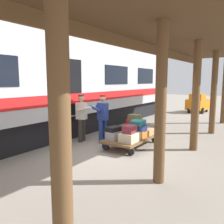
{
  "coord_description": "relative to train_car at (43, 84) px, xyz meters",
  "views": [
    {
      "loc": [
        -3.81,
        5.88,
        2.19
      ],
      "look_at": [
        0.46,
        -0.36,
        1.15
      ],
      "focal_mm": 36.46,
      "sensor_mm": 36.0,
      "label": 1
    }
  ],
  "objects": [
    {
      "name": "suitcase_red_plastic",
      "position": [
        -3.37,
        -1.29,
        -1.35
      ],
      "size": [
        0.47,
        0.54,
        0.24
      ],
      "primitive_type": "cube",
      "rotation": [
        0.0,
        0.0,
        -0.16
      ],
      "color": "#AD231E",
      "rests_on": "suitcase_slate_roller"
    },
    {
      "name": "suitcase_gray_aluminum",
      "position": [
        -3.36,
        -0.06,
        -1.6
      ],
      "size": [
        0.46,
        0.65,
        0.27
      ],
      "primitive_type": "cube",
      "rotation": [
        0.0,
        0.0,
        -0.15
      ],
      "color": "#9EA0A5",
      "rests_on": "luggage_cart"
    },
    {
      "name": "suitcase_navy_fabric",
      "position": [
        -3.86,
        -0.65,
        -1.41
      ],
      "size": [
        0.5,
        0.51,
        0.19
      ],
      "primitive_type": "cube",
      "rotation": [
        0.0,
        0.0,
        -0.22
      ],
      "color": "navy",
      "rests_on": "suitcase_orange_carryall"
    },
    {
      "name": "suitcase_olive_duffel",
      "position": [
        -3.36,
        -1.3,
        -1.16
      ],
      "size": [
        0.38,
        0.39,
        0.15
      ],
      "primitive_type": "cube",
      "rotation": [
        0.0,
        0.0,
        -0.05
      ],
      "color": "brown",
      "rests_on": "suitcase_red_plastic"
    },
    {
      "name": "suitcase_burgundy_valise",
      "position": [
        -3.88,
        -0.05,
        -1.34
      ],
      "size": [
        0.34,
        0.44,
        0.23
      ],
      "primitive_type": "cube",
      "rotation": [
        0.0,
        0.0,
        0.05
      ],
      "color": "maroon",
      "rests_on": "suitcase_cream_canvas"
    },
    {
      "name": "suitcase_teal_softside",
      "position": [
        -3.83,
        -0.69,
        -1.24
      ],
      "size": [
        0.46,
        0.59,
        0.15
      ],
      "primitive_type": "cube",
      "rotation": [
        0.0,
        0.0,
        0.12
      ],
      "color": "#1E666B",
      "rests_on": "suitcase_navy_fabric"
    },
    {
      "name": "suitcase_orange_carryall",
      "position": [
        -3.87,
        -0.66,
        -1.62
      ],
      "size": [
        0.41,
        0.5,
        0.23
      ],
      "primitive_type": "cube",
      "rotation": [
        0.0,
        0.0,
        -0.02
      ],
      "color": "#CC6B23",
      "rests_on": "luggage_cart"
    },
    {
      "name": "ground_plane",
      "position": [
        -3.48,
        -0.0,
        -2.06
      ],
      "size": [
        60.0,
        60.0,
        0.0
      ],
      "primitive_type": "plane",
      "color": "gray"
    },
    {
      "name": "porter_in_overalls",
      "position": [
        -2.52,
        -0.48,
        -1.14
      ],
      "size": [
        0.7,
        0.48,
        1.7
      ],
      "color": "navy",
      "rests_on": "ground_plane"
    },
    {
      "name": "suitcase_slate_roller",
      "position": [
        -3.36,
        -1.26,
        -1.6
      ],
      "size": [
        0.55,
        0.5,
        0.26
      ],
      "primitive_type": "cube",
      "rotation": [
        0.0,
        0.0,
        0.12
      ],
      "color": "#4C515B",
      "rests_on": "luggage_cart"
    },
    {
      "name": "luggage_cart",
      "position": [
        -3.62,
        -0.66,
        -1.78
      ],
      "size": [
        1.17,
        2.18,
        0.33
      ],
      "color": "brown",
      "rests_on": "ground_plane"
    },
    {
      "name": "platform_canopy",
      "position": [
        -5.4,
        -0.0,
        1.18
      ],
      "size": [
        3.2,
        14.82,
        3.56
      ],
      "color": "brown",
      "rests_on": "ground_plane"
    },
    {
      "name": "baggage_tug",
      "position": [
        -3.34,
        -10.51,
        -1.43
      ],
      "size": [
        1.43,
        1.89,
        1.3
      ],
      "color": "orange",
      "rests_on": "ground_plane"
    },
    {
      "name": "suitcase_tan_vintage",
      "position": [
        -3.87,
        -1.26,
        -1.64
      ],
      "size": [
        0.48,
        0.53,
        0.2
      ],
      "primitive_type": "cube",
      "rotation": [
        0.0,
        0.0,
        -0.02
      ],
      "color": "tan",
      "rests_on": "luggage_cart"
    },
    {
      "name": "suitcase_brown_leather",
      "position": [
        -3.36,
        -0.66,
        -1.65
      ],
      "size": [
        0.4,
        0.58,
        0.18
      ],
      "primitive_type": "cube",
      "rotation": [
        0.0,
        0.0,
        0.01
      ],
      "color": "brown",
      "rests_on": "luggage_cart"
    },
    {
      "name": "train_car",
      "position": [
        0.0,
        0.0,
        0.0
      ],
      "size": [
        3.02,
        17.06,
        4.0
      ],
      "color": "#B7BABF",
      "rests_on": "ground_plane"
    },
    {
      "name": "porter_by_door",
      "position": [
        -1.84,
        -0.17,
        -1.14
      ],
      "size": [
        0.71,
        0.51,
        1.7
      ],
      "color": "#332D28",
      "rests_on": "ground_plane"
    },
    {
      "name": "suitcase_cream_canvas",
      "position": [
        -3.87,
        -0.06,
        -1.6
      ],
      "size": [
        0.47,
        0.62,
        0.28
      ],
      "primitive_type": "cube",
      "rotation": [
        0.0,
        0.0,
        0.01
      ],
      "color": "beige",
      "rests_on": "luggage_cart"
    },
    {
      "name": "suitcase_black_hardshell",
      "position": [
        -3.33,
        -0.02,
        -1.39
      ],
      "size": [
        0.36,
        0.54,
        0.15
      ],
      "primitive_type": "cube",
      "rotation": [
        0.0,
        0.0,
        -0.1
      ],
      "color": "black",
      "rests_on": "suitcase_gray_aluminum"
    }
  ]
}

